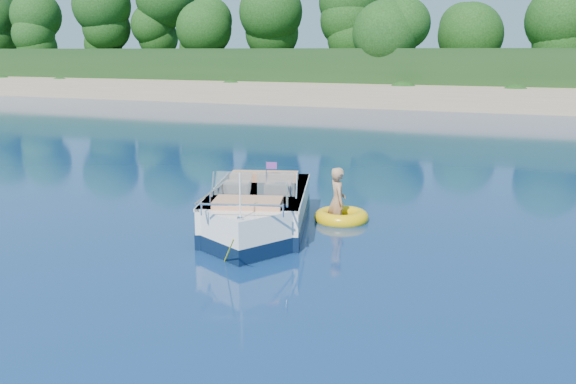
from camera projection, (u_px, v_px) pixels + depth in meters
ground at (299, 323)px, 9.22m from camera, size 160.00×160.00×0.00m
shoreline at (531, 79)px, 66.28m from camera, size 170.00×59.00×6.00m
treeline at (521, 26)px, 44.84m from camera, size 150.00×7.12×8.19m
motorboat at (257, 214)px, 13.90m from camera, size 3.14×5.55×1.92m
tow_tube at (341, 217)px, 14.78m from camera, size 1.64×1.64×0.33m
boy at (337, 220)px, 14.81m from camera, size 0.82×0.94×1.72m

